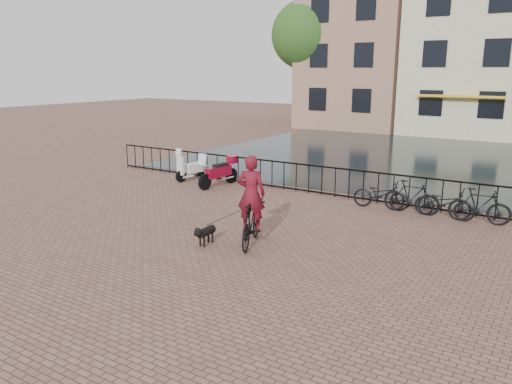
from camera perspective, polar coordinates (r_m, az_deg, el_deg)
The scene contains 14 objects.
ground at distance 10.76m, azimuth -8.76°, elevation -9.45°, with size 100.00×100.00×0.00m, color brown.
canal_water at distance 25.88m, azimuth 17.35°, elevation 3.76°, with size 20.00×20.00×0.00m, color black.
railing at distance 17.13m, azimuth 9.04°, elevation 1.09°, with size 20.00×0.05×1.02m.
canal_house_left at distance 40.00m, azimuth 12.38°, elevation 16.58°, with size 7.50×9.00×12.80m.
canal_house_mid at distance 37.90m, azimuth 24.14°, elevation 15.15°, with size 8.00×9.50×11.80m.
tree_far_left at distance 38.70m, azimuth 5.68°, elevation 17.41°, with size 5.04×5.04×9.27m.
cyclist at distance 12.11m, azimuth -0.56°, elevation -1.62°, with size 1.17×1.99×2.63m.
dog at distance 12.43m, azimuth -5.71°, elevation -4.83°, with size 0.29×0.80×0.53m.
motorcycle at distance 18.48m, azimuth -4.33°, elevation 2.71°, with size 0.64×1.95×1.37m.
scooter at distance 19.74m, azimuth -7.35°, elevation 3.32°, with size 0.64×1.50×1.35m.
parked_bike_0 at distance 15.98m, azimuth 14.08°, elevation -0.28°, with size 0.60×1.72×0.90m, color black.
parked_bike_1 at distance 15.71m, azimuth 17.36°, elevation -0.55°, with size 0.47×1.66×1.00m, color black.
parked_bike_2 at distance 15.51m, azimuth 20.72°, elevation -1.18°, with size 0.60×1.72×0.90m, color black.
parked_bike_3 at distance 15.35m, azimuth 24.19°, elevation -1.47°, with size 0.47×1.66×1.00m, color black.
Camera 1 is at (6.62, -7.36, 4.21)m, focal length 35.00 mm.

